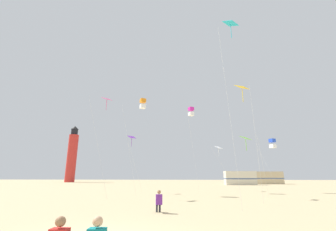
{
  "coord_description": "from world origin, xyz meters",
  "views": [
    {
      "loc": [
        2.95,
        -7.17,
        1.93
      ],
      "look_at": [
        1.58,
        10.25,
        6.53
      ],
      "focal_mm": 24.37,
      "sensor_mm": 36.0,
      "label": 1
    }
  ],
  "objects": [
    {
      "name": "kite_diamond_white",
      "position": [
        7.4,
        24.51,
        5.45
      ],
      "size": [
        3.21,
        2.52,
        5.85
      ],
      "color": "silver",
      "rests_on": "ground"
    },
    {
      "name": "rv_van_cream",
      "position": [
        14.26,
        44.0,
        1.39
      ],
      "size": [
        6.57,
        2.74,
        2.8
      ],
      "rotation": [
        0.0,
        0.0,
        0.06
      ],
      "color": "beige",
      "rests_on": "ground"
    },
    {
      "name": "kite_diamond_lime",
      "position": [
        8.63,
        14.64,
        5.16
      ],
      "size": [
        2.36,
        2.36,
        5.55
      ],
      "color": "silver",
      "rests_on": "ground"
    },
    {
      "name": "kite_box_orange",
      "position": [
        -1.99,
        17.93,
        10.04
      ],
      "size": [
        2.88,
        2.88,
        10.64
      ],
      "color": "silver",
      "rests_on": "ground"
    },
    {
      "name": "kite_diamond_rainbow",
      "position": [
        -4.93,
        13.99,
        9.01
      ],
      "size": [
        2.55,
        2.0,
        9.61
      ],
      "color": "silver",
      "rests_on": "ground"
    },
    {
      "name": "rv_van_tan",
      "position": [
        21.9,
        49.65,
        1.39
      ],
      "size": [
        6.59,
        2.8,
        2.8
      ],
      "rotation": [
        0.0,
        0.0,
        -0.07
      ],
      "color": "#C6B28C",
      "rests_on": "ground"
    },
    {
      "name": "lighthouse_distant",
      "position": [
        -31.38,
        59.76,
        7.84
      ],
      "size": [
        2.8,
        2.8,
        16.8
      ],
      "color": "red",
      "rests_on": "ground"
    },
    {
      "name": "kite_diamond_gold",
      "position": [
        7.4,
        9.67,
        8.19
      ],
      "size": [
        1.48,
        1.48,
        8.72
      ],
      "color": "silver",
      "rests_on": "ground"
    },
    {
      "name": "kite_box_magenta",
      "position": [
        3.71,
        21.93,
        10.08
      ],
      "size": [
        1.24,
        1.12,
        10.67
      ],
      "color": "silver",
      "rests_on": "ground"
    },
    {
      "name": "kite_flyer_standing",
      "position": [
        1.44,
        5.77,
        0.61
      ],
      "size": [
        0.41,
        0.55,
        1.16
      ],
      "rotation": [
        0.0,
        0.0,
        3.36
      ],
      "color": "#722D99",
      "rests_on": "ground"
    },
    {
      "name": "kite_box_blue",
      "position": [
        13.71,
        22.09,
        5.79
      ],
      "size": [
        2.26,
        2.3,
        6.37
      ],
      "color": "silver",
      "rests_on": "ground"
    },
    {
      "name": "kite_diamond_violet",
      "position": [
        -3.64,
        20.03,
        6.25
      ],
      "size": [
        2.19,
        2.19,
        6.68
      ],
      "color": "silver",
      "rests_on": "ground"
    },
    {
      "name": "kite_diamond_cyan",
      "position": [
        6.31,
        7.47,
        12.02
      ],
      "size": [
        1.48,
        1.48,
        12.87
      ],
      "color": "silver",
      "rests_on": "ground"
    }
  ]
}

